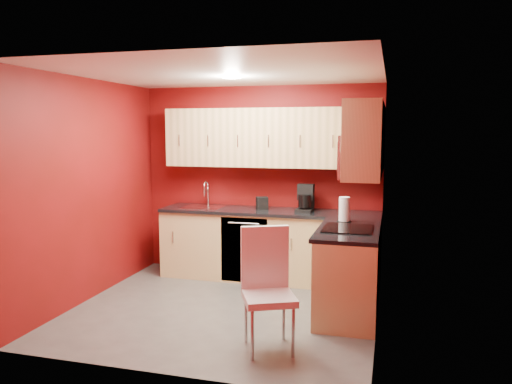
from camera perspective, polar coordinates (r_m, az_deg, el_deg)
The scene contains 21 objects.
floor at distance 5.54m, azimuth -3.62°, elevation -13.21°, with size 3.20×3.20×0.00m, color #4F4D4A.
ceiling at distance 5.23m, azimuth -3.84°, elevation 13.42°, with size 3.20×3.20×0.00m, color white.
wall_back at distance 6.67m, azimuth 0.48°, elevation 1.30°, with size 3.20×3.20×0.00m, color maroon.
wall_front at distance 3.87m, azimuth -10.99°, elevation -3.01°, with size 3.20×3.20×0.00m, color maroon.
wall_left at distance 5.96m, azimuth -18.43°, elevation 0.25°, with size 3.00×3.00×0.00m, color maroon.
wall_right at distance 4.96m, azimuth 14.03°, elevation -0.90°, with size 3.00×3.00×0.00m, color maroon.
base_cabinets_back at distance 6.47m, azimuth 1.51°, elevation -6.21°, with size 2.80×0.60×0.87m, color tan.
base_cabinets_right at distance 5.39m, azimuth 10.61°, elevation -9.05°, with size 0.60×1.30×0.87m, color tan.
countertop_back at distance 6.36m, azimuth 1.49°, elevation -2.25°, with size 2.80×0.63×0.04m, color black.
countertop_right at distance 5.27m, azimuth 10.54°, elevation -4.32°, with size 0.63×1.27×0.04m, color black.
upper_cabinets_back at distance 6.42m, azimuth 1.82°, elevation 6.21°, with size 2.80×0.35×0.75m, color tan.
upper_cabinets_right at distance 5.36m, azimuth 12.47°, elevation 6.56°, with size 0.35×1.55×0.75m.
microwave at distance 5.13m, azimuth 11.91°, elevation 4.02°, with size 0.42×0.76×0.42m.
cooktop at distance 5.23m, azimuth 10.46°, elevation -4.13°, with size 0.50×0.55×0.01m, color black.
sink at distance 6.64m, azimuth -6.03°, elevation -1.42°, with size 0.52×0.42×0.35m.
dishwasher_front at distance 6.26m, azimuth -1.37°, elevation -6.66°, with size 0.60×0.02×0.82m, color black.
downlight at distance 5.51m, azimuth -2.79°, elevation 12.94°, with size 0.20×0.20×0.01m, color white.
coffee_maker at distance 6.26m, azimuth 5.58°, elevation -0.70°, with size 0.20×0.27×0.34m, color black, non-canonical shape.
napkin_holder at distance 6.42m, azimuth 0.69°, elevation -1.28°, with size 0.15×0.15×0.16m, color black, non-canonical shape.
paper_towel at distance 5.61m, azimuth 10.05°, elevation -1.98°, with size 0.16×0.16×0.28m, color white, non-canonical shape.
dining_chair at distance 4.41m, azimuth 1.47°, elevation -11.22°, with size 0.43×0.45×1.07m, color silver, non-canonical shape.
Camera 1 is at (1.70, -4.92, 1.92)m, focal length 35.00 mm.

